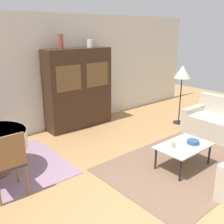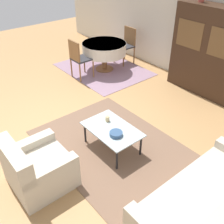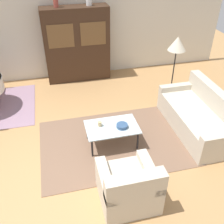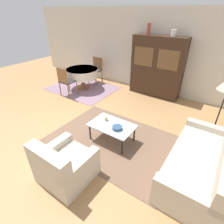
% 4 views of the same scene
% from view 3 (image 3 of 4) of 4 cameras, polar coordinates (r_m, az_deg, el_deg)
% --- Properties ---
extents(ground_plane, '(14.00, 14.00, 0.00)m').
position_cam_3_polar(ground_plane, '(4.76, -10.83, -11.87)').
color(ground_plane, tan).
extents(wall_back, '(10.00, 0.06, 2.70)m').
position_cam_3_polar(wall_back, '(7.25, -14.52, 17.13)').
color(wall_back, beige).
rests_on(wall_back, ground_plane).
extents(area_rug, '(2.85, 1.98, 0.01)m').
position_cam_3_polar(area_rug, '(5.16, 0.59, -6.57)').
color(area_rug, brown).
rests_on(area_rug, ground_plane).
extents(couch, '(0.92, 1.96, 0.85)m').
position_cam_3_polar(couch, '(5.61, 18.57, -0.98)').
color(couch, beige).
rests_on(couch, ground_plane).
extents(armchair, '(0.83, 0.82, 0.82)m').
position_cam_3_polar(armchair, '(4.02, 3.65, -15.94)').
color(armchair, beige).
rests_on(armchair, ground_plane).
extents(coffee_table, '(0.98, 0.63, 0.41)m').
position_cam_3_polar(coffee_table, '(4.89, 0.00, -3.55)').
color(coffee_table, black).
rests_on(coffee_table, area_rug).
extents(display_cabinet, '(1.68, 0.48, 1.92)m').
position_cam_3_polar(display_cabinet, '(7.13, -7.64, 14.30)').
color(display_cabinet, '#382316').
rests_on(display_cabinet, ground_plane).
extents(floor_lamp, '(0.41, 0.41, 1.50)m').
position_cam_3_polar(floor_lamp, '(6.24, 13.97, 13.77)').
color(floor_lamp, black).
rests_on(floor_lamp, ground_plane).
extents(cup, '(0.07, 0.07, 0.10)m').
position_cam_3_polar(cup, '(4.86, -2.68, -2.57)').
color(cup, tan).
rests_on(cup, coffee_table).
extents(bowl, '(0.21, 0.21, 0.06)m').
position_cam_3_polar(bowl, '(4.84, 2.21, -3.03)').
color(bowl, '#33517A').
rests_on(bowl, coffee_table).
extents(vase_tall, '(0.11, 0.11, 0.32)m').
position_cam_3_polar(vase_tall, '(6.80, -12.21, 22.74)').
color(vase_tall, '#9E4238').
rests_on(vase_tall, display_cabinet).
extents(vase_short, '(0.14, 0.14, 0.19)m').
position_cam_3_polar(vase_short, '(6.89, -5.06, 22.88)').
color(vase_short, white).
rests_on(vase_short, display_cabinet).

